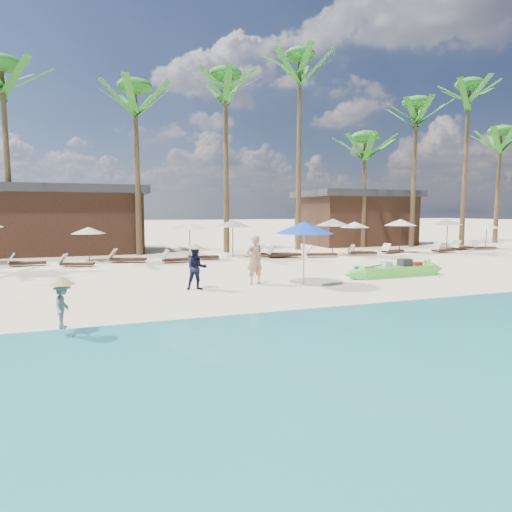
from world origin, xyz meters
name	(u,v)px	position (x,y,z in m)	size (l,w,h in m)	color
ground	(277,293)	(0.00, 0.00, 0.00)	(240.00, 240.00, 0.00)	#FDE4BB
wet_sand_strip	(362,333)	(0.00, -5.00, 0.00)	(240.00, 4.50, 0.01)	tan
green_canoe	(396,271)	(5.97, 1.64, 0.24)	(5.62, 0.88, 0.71)	#53DD43
tourist	(255,260)	(-0.16, 1.81, 0.90)	(0.66, 0.43, 1.81)	tan
vendor_green	(196,268)	(-2.40, 1.40, 0.74)	(0.72, 0.56, 1.48)	#121633
vendor_yellow	(63,305)	(-6.21, -3.06, 0.68)	(0.65, 0.37, 1.01)	gray
blue_umbrella	(304,228)	(1.50, 1.11, 2.10)	(2.16, 2.16, 2.32)	#99999E
lounger_3_right	(25,262)	(-9.08, 10.48, 0.20)	(1.77, 0.73, 0.58)	#3B2218
resort_parasol_4	(88,230)	(-6.16, 11.55, 1.67)	(1.80, 1.80, 1.85)	#3B2218
lounger_4_left	(75,263)	(-6.75, 9.44, 0.18)	(1.70, 0.92, 0.55)	#3B2218
lounger_4_right	(126,258)	(-4.35, 10.39, 0.22)	(1.99, 1.12, 0.65)	#3B2218
resort_parasol_5	(190,225)	(-0.87, 10.73, 1.90)	(2.05, 2.05, 2.11)	#3B2218
lounger_5_left	(177,259)	(-1.80, 9.48, 0.21)	(1.92, 0.82, 0.63)	#3B2218
resort_parasol_6	(233,223)	(1.76, 11.24, 1.98)	(2.13, 2.13, 2.19)	#3B2218
lounger_6_left	(201,256)	(-0.34, 10.34, 0.20)	(1.81, 0.69, 0.60)	#3B2218
lounger_6_right	(273,253)	(3.97, 10.44, 0.23)	(2.09, 1.04, 0.68)	#3B2218
resort_parasol_7	(333,222)	(7.88, 10.29, 2.01)	(2.17, 2.17, 2.23)	#3B2218
lounger_7_left	(282,254)	(4.33, 9.82, 0.23)	(2.03, 0.72, 0.68)	#3B2218
lounger_7_right	(319,253)	(6.52, 9.41, 0.21)	(1.96, 1.02, 0.64)	#3B2218
resort_parasol_8	(355,225)	(10.20, 11.52, 1.80)	(1.94, 1.94, 2.00)	#3B2218
lounger_8_left	(360,252)	(9.42, 9.57, 0.20)	(1.82, 0.94, 0.59)	#3B2218
resort_parasol_9	(400,222)	(12.82, 10.24, 1.96)	(2.11, 2.11, 2.18)	#3B2218
lounger_9_left	(392,250)	(11.95, 9.89, 0.19)	(1.79, 1.01, 0.58)	#3B2218
lounger_9_right	(442,249)	(15.35, 9.18, 0.20)	(1.88, 0.93, 0.61)	#3B2218
resort_parasol_10	(448,222)	(18.04, 11.66, 1.92)	(2.07, 2.07, 2.13)	#3B2218
lounger_10_left	(461,247)	(18.17, 10.41, 0.19)	(1.67, 0.59, 0.56)	#3B2218
lounger_10_right	(461,247)	(17.98, 10.26, 0.21)	(1.92, 1.03, 0.62)	#3B2218
resort_parasol_11	(487,226)	(20.43, 10.45, 1.66)	(1.78, 1.78, 1.84)	#3B2218
lounger_11_left	(483,247)	(19.54, 9.90, 0.19)	(1.76, 0.70, 0.58)	#3B2218
palm_2	(3,94)	(-10.45, 15.08, 9.18)	(2.08, 2.08, 11.33)	brown
palm_3	(136,112)	(-3.36, 14.27, 8.58)	(2.08, 2.08, 10.52)	brown
palm_4	(226,104)	(2.15, 14.01, 9.45)	(2.08, 2.08, 11.70)	brown
palm_5	(300,91)	(7.45, 14.38, 10.82)	(2.08, 2.08, 13.60)	brown
palm_6	(365,151)	(12.84, 14.52, 7.05)	(2.08, 2.08, 8.51)	brown
palm_7	(416,125)	(16.57, 13.68, 8.99)	(2.08, 2.08, 11.08)	brown
palm_8	(468,112)	(21.07, 13.33, 10.18)	(2.08, 2.08, 12.70)	brown
palm_9	(500,147)	(26.21, 14.81, 8.06)	(2.08, 2.08, 9.82)	brown
pavilion_west	(61,219)	(-8.00, 17.50, 2.19)	(10.80, 6.60, 4.30)	#3B2218
pavilion_east	(355,217)	(14.00, 17.50, 2.20)	(8.80, 6.60, 4.30)	#3B2218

